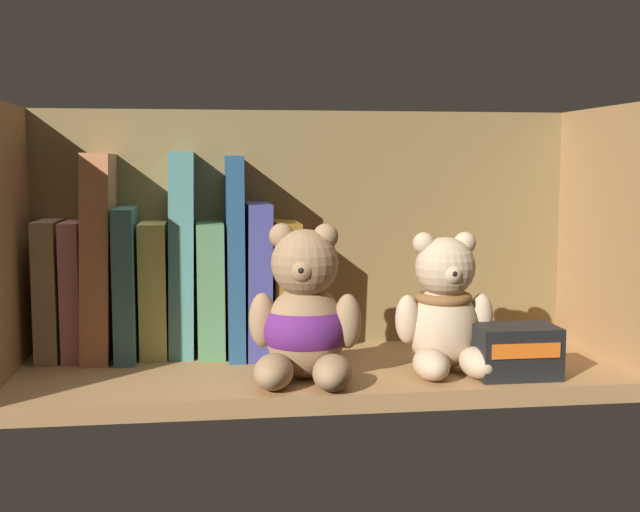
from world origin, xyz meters
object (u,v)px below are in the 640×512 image
object	(u,v)px
book_3	(128,281)
book_7	(234,255)
book_2	(101,255)
teddy_bear_larger	(305,319)
teddy_bear_smaller	(445,312)
book_4	(154,288)
book_8	(257,277)
book_1	(75,289)
small_product_box	(516,351)
book_0	(52,289)
book_9	(283,285)
book_6	(211,287)
book_5	(182,253)

from	to	relation	value
book_3	book_7	xyz separation A→B (cm)	(12.64, 0.00, 2.99)
book_2	teddy_bear_larger	size ratio (longest dim) A/B	1.45
teddy_bear_smaller	book_4	bearing A→B (deg)	157.83
book_3	teddy_bear_larger	bearing A→B (deg)	-36.99
book_8	teddy_bear_smaller	world-z (taller)	book_8
book_1	book_2	distance (cm)	4.95
small_product_box	book_7	bearing A→B (deg)	150.07
book_0	book_8	bearing A→B (deg)	0.00
book_1	book_9	bearing A→B (deg)	0.00
book_0	teddy_bear_smaller	bearing A→B (deg)	-16.57
book_9	small_product_box	distance (cm)	29.29
book_2	book_6	distance (cm)	13.47
book_0	book_5	size ratio (longest dim) A/B	0.67
book_2	book_7	distance (cm)	15.73
book_0	book_8	size ratio (longest dim) A/B	0.90
book_1	small_product_box	bearing A→B (deg)	-19.34
book_5	teddy_bear_smaller	size ratio (longest dim) A/B	1.58
book_8	teddy_bear_larger	size ratio (longest dim) A/B	1.10
book_1	small_product_box	distance (cm)	51.16
book_1	book_4	xyz separation A→B (cm)	(9.18, 0.00, -0.11)
book_4	book_6	distance (cm)	6.69
book_7	small_product_box	world-z (taller)	book_7
book_2	teddy_bear_smaller	bearing A→B (deg)	-18.88
book_4	book_5	distance (cm)	5.32
teddy_bear_larger	book_1	bearing A→B (deg)	150.17
teddy_bear_larger	book_3	bearing A→B (deg)	143.01
book_4	teddy_bear_larger	xyz separation A→B (cm)	(16.39, -14.66, -1.42)
book_1	book_3	distance (cm)	6.16
book_3	teddy_bear_larger	world-z (taller)	book_3
book_2	book_7	size ratio (longest dim) A/B	1.01
book_7	book_6	bearing A→B (deg)	180.00
book_8	book_4	bearing A→B (deg)	180.00
book_0	book_6	size ratio (longest dim) A/B	1.03
book_2	teddy_bear_larger	xyz separation A→B (cm)	(22.55, -14.66, -5.46)
book_3	book_8	size ratio (longest dim) A/B	0.98
book_2	book_3	distance (cm)	4.39
book_1	book_7	xyz separation A→B (cm)	(18.74, 0.00, 3.79)
book_0	book_7	world-z (taller)	book_7
book_3	book_7	size ratio (longest dim) A/B	0.75
book_2	teddy_bear_larger	distance (cm)	27.44
book_3	book_5	xyz separation A→B (cm)	(6.41, 0.00, 3.23)
book_1	book_6	distance (cm)	15.86
book_4	book_7	xyz separation A→B (cm)	(9.57, 0.00, 3.90)
book_5	book_7	bearing A→B (deg)	0.00
book_3	book_6	size ratio (longest dim) A/B	1.12
small_product_box	teddy_bear_larger	bearing A→B (deg)	174.41
book_4	small_product_box	world-z (taller)	book_4
book_1	book_2	bearing A→B (deg)	0.00
book_6	book_3	bearing A→B (deg)	180.00
book_4	book_9	bearing A→B (deg)	0.00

